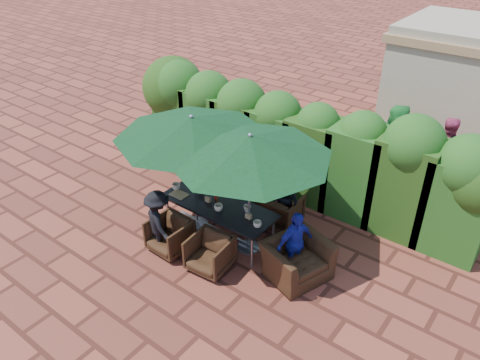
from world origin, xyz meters
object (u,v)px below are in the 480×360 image
Objects in this scene: umbrella_left at (192,127)px; chair_near_left at (170,234)px; chair_near_right at (210,252)px; umbrella_right at (250,146)px; chair_far_left at (221,186)px; chair_far_mid at (246,199)px; chair_far_right at (281,209)px; dining_table at (218,208)px; chair_end_right at (297,254)px.

chair_near_left is (0.14, -0.92, -1.85)m from umbrella_left.
umbrella_left is 2.31m from chair_near_right.
chair_far_left is (-1.46, 0.94, -1.82)m from umbrella_right.
chair_far_right is (0.80, 0.13, 0.01)m from chair_far_mid.
dining_table is 1.01m from chair_near_right.
chair_far_right is at bearing 37.21° from umbrella_left.
umbrella_right reaches higher than chair_end_right.
chair_far_mid reaches higher than chair_near_right.
chair_end_right is (1.06, -1.10, 0.09)m from chair_far_right.
umbrella_left is 2.07m from chair_far_left.
umbrella_right reaches higher than chair_far_left.
dining_table is 1.69m from umbrella_right.
umbrella_left is (-0.61, 0.02, 1.54)m from dining_table.
umbrella_left reaches higher than chair_far_mid.
umbrella_right is 3.73× the size of chair_far_left.
chair_far_mid is 2.09m from chair_end_right.
chair_near_left is (-1.17, -0.95, -1.85)m from umbrella_right.
dining_table is 0.80× the size of umbrella_right.
chair_end_right is (2.43, -0.05, -1.74)m from umbrella_left.
chair_far_left is 1.06× the size of chair_near_right.
chair_far_mid is at bearing 5.63° from chair_far_right.
dining_table is at bearing 50.28° from chair_far_right.
dining_table is at bearing -1.79° from umbrella_left.
chair_far_mid is at bearing 57.69° from umbrella_left.
chair_far_right reaches higher than chair_near_left.
chair_near_left is at bearing 178.60° from chair_near_right.
chair_far_mid is (-0.03, 0.93, -0.30)m from dining_table.
chair_far_mid is at bearing 129.72° from umbrella_right.
chair_end_right is (1.82, -0.04, -0.20)m from dining_table.
umbrella_right is at bearing 4.08° from dining_table.
dining_table is at bearing 86.43° from chair_far_mid.
chair_far_left is 0.73m from chair_far_mid.
chair_end_right is (2.29, 0.86, 0.10)m from chair_near_left.
chair_far_left reaches higher than chair_far_right.
chair_near_left is 2.45m from chair_end_right.
dining_table is 3.16× the size of chair_near_right.
chair_near_left is (-1.24, -1.96, -0.02)m from chair_far_right.
chair_near_right is at bearing 139.61° from chair_end_right.
umbrella_right reaches higher than dining_table.
umbrella_left is 2.71× the size of chair_end_right.
umbrella_right is 2.09m from chair_far_right.
umbrella_right is 3.94× the size of chair_far_mid.
chair_far_mid is (0.73, -0.06, -0.02)m from chair_far_left.
umbrella_right reaches higher than chair_far_right.
umbrella_left reaches higher than chair_end_right.
dining_table is 3.14× the size of chair_far_mid.
chair_far_mid is 1.84m from chair_near_right.
umbrella_right is (1.31, 0.03, 0.00)m from umbrella_left.
chair_far_left is at bearing 119.10° from chair_near_right.
chair_near_left is at bearing 102.42° from chair_far_left.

